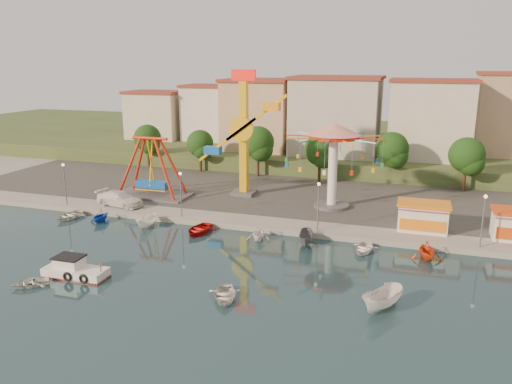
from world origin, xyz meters
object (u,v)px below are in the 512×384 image
at_px(rowboat_a, 225,295).
at_px(van, 120,199).
at_px(cabin_motorboat, 74,271).
at_px(pirate_ship_ride, 151,168).
at_px(kamikaze_tower, 246,138).
at_px(wave_swinger, 334,146).
at_px(skiff, 383,300).

xyz_separation_m(rowboat_a, van, (-21.27, 18.46, 1.13)).
bearing_deg(rowboat_a, cabin_motorboat, 159.80).
height_order(pirate_ship_ride, kamikaze_tower, kamikaze_tower).
relative_size(rowboat_a, van, 0.58).
xyz_separation_m(kamikaze_tower, rowboat_a, (7.88, -28.06, -8.02)).
relative_size(pirate_ship_ride, cabin_motorboat, 1.77).
distance_m(pirate_ship_ride, cabin_motorboat, 24.79).
bearing_deg(wave_swinger, kamikaze_tower, 170.12).
height_order(kamikaze_tower, rowboat_a, kamikaze_tower).
xyz_separation_m(kamikaze_tower, skiff, (19.80, -26.06, -7.53)).
relative_size(kamikaze_tower, wave_swinger, 1.42).
bearing_deg(van, kamikaze_tower, -45.08).
distance_m(rowboat_a, skiff, 12.10).
height_order(rowboat_a, skiff, skiff).
relative_size(rowboat_a, skiff, 0.81).
xyz_separation_m(kamikaze_tower, cabin_motorboat, (-6.05, -28.13, -7.87)).
height_order(rowboat_a, van, van).
relative_size(cabin_motorboat, skiff, 1.26).
height_order(skiff, van, van).
bearing_deg(rowboat_a, pirate_ship_ride, 109.13).
distance_m(kamikaze_tower, skiff, 33.58).
distance_m(pirate_ship_ride, van, 6.23).
height_order(kamikaze_tower, cabin_motorboat, kamikaze_tower).
bearing_deg(rowboat_a, van, 118.55).
distance_m(cabin_motorboat, van, 19.95).
bearing_deg(pirate_ship_ride, cabin_motorboat, -76.48).
height_order(cabin_motorboat, van, van).
height_order(wave_swinger, van, wave_swinger).
xyz_separation_m(rowboat_a, skiff, (11.92, 2.00, 0.49)).
distance_m(wave_swinger, rowboat_a, 27.44).
bearing_deg(pirate_ship_ride, rowboat_a, -50.37).
relative_size(pirate_ship_ride, van, 1.60).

